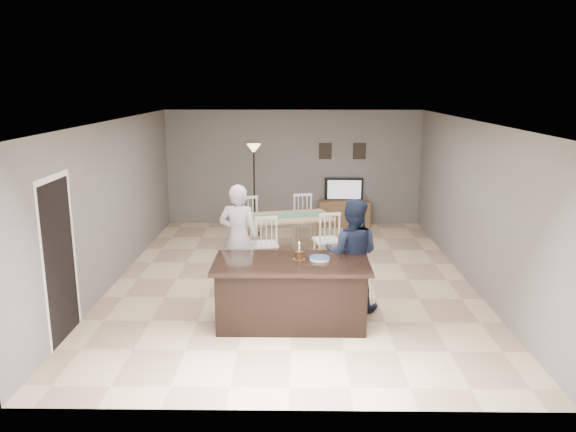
{
  "coord_description": "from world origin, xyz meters",
  "views": [
    {
      "loc": [
        0.05,
        -9.17,
        3.29
      ],
      "look_at": [
        -0.07,
        -0.3,
        1.19
      ],
      "focal_mm": 35.0,
      "sensor_mm": 36.0,
      "label": 1
    }
  ],
  "objects_px": {
    "television": "(344,189)",
    "woman": "(239,237)",
    "kitchen_island": "(291,292)",
    "birthday_cake": "(299,255)",
    "man": "(352,254)",
    "tv_console": "(344,213)",
    "dining_table": "(286,223)",
    "plate_stack": "(320,258)",
    "floor_lamp": "(254,165)"
  },
  "relations": [
    {
      "from": "television",
      "to": "woman",
      "type": "bearing_deg",
      "value": 64.32
    },
    {
      "from": "kitchen_island",
      "to": "man",
      "type": "bearing_deg",
      "value": 31.67
    },
    {
      "from": "kitchen_island",
      "to": "floor_lamp",
      "type": "xyz_separation_m",
      "value": [
        -0.85,
        4.72,
        1.11
      ]
    },
    {
      "from": "tv_console",
      "to": "television",
      "type": "bearing_deg",
      "value": 90.0
    },
    {
      "from": "tv_console",
      "to": "plate_stack",
      "type": "distance_m",
      "value": 5.59
    },
    {
      "from": "plate_stack",
      "to": "tv_console",
      "type": "bearing_deg",
      "value": 81.64
    },
    {
      "from": "tv_console",
      "to": "television",
      "type": "distance_m",
      "value": 0.57
    },
    {
      "from": "television",
      "to": "man",
      "type": "height_order",
      "value": "man"
    },
    {
      "from": "tv_console",
      "to": "man",
      "type": "xyz_separation_m",
      "value": [
        -0.31,
        -5.02,
        0.54
      ]
    },
    {
      "from": "woman",
      "to": "tv_console",
      "type": "bearing_deg",
      "value": -107.63
    },
    {
      "from": "kitchen_island",
      "to": "television",
      "type": "height_order",
      "value": "television"
    },
    {
      "from": "kitchen_island",
      "to": "birthday_cake",
      "type": "bearing_deg",
      "value": 44.9
    },
    {
      "from": "woman",
      "to": "floor_lamp",
      "type": "height_order",
      "value": "floor_lamp"
    },
    {
      "from": "television",
      "to": "birthday_cake",
      "type": "height_order",
      "value": "birthday_cake"
    },
    {
      "from": "kitchen_island",
      "to": "dining_table",
      "type": "bearing_deg",
      "value": 92.23
    },
    {
      "from": "woman",
      "to": "dining_table",
      "type": "distance_m",
      "value": 1.97
    },
    {
      "from": "television",
      "to": "woman",
      "type": "relative_size",
      "value": 0.53
    },
    {
      "from": "tv_console",
      "to": "floor_lamp",
      "type": "distance_m",
      "value": 2.55
    },
    {
      "from": "kitchen_island",
      "to": "tv_console",
      "type": "xyz_separation_m",
      "value": [
        1.2,
        5.57,
        -0.15
      ]
    },
    {
      "from": "kitchen_island",
      "to": "woman",
      "type": "relative_size",
      "value": 1.24
    },
    {
      "from": "tv_console",
      "to": "plate_stack",
      "type": "height_order",
      "value": "plate_stack"
    },
    {
      "from": "kitchen_island",
      "to": "woman",
      "type": "xyz_separation_m",
      "value": [
        -0.86,
        1.35,
        0.42
      ]
    },
    {
      "from": "birthday_cake",
      "to": "tv_console",
      "type": "bearing_deg",
      "value": 78.7
    },
    {
      "from": "tv_console",
      "to": "plate_stack",
      "type": "xyz_separation_m",
      "value": [
        -0.81,
        -5.49,
        0.62
      ]
    },
    {
      "from": "birthday_cake",
      "to": "woman",
      "type": "bearing_deg",
      "value": 128.06
    },
    {
      "from": "woman",
      "to": "man",
      "type": "height_order",
      "value": "woman"
    },
    {
      "from": "birthday_cake",
      "to": "plate_stack",
      "type": "xyz_separation_m",
      "value": [
        0.28,
        -0.03,
        -0.04
      ]
    },
    {
      "from": "kitchen_island",
      "to": "television",
      "type": "xyz_separation_m",
      "value": [
        1.2,
        5.64,
        0.41
      ]
    },
    {
      "from": "plate_stack",
      "to": "floor_lamp",
      "type": "relative_size",
      "value": 0.14
    },
    {
      "from": "plate_stack",
      "to": "floor_lamp",
      "type": "xyz_separation_m",
      "value": [
        -1.24,
        4.65,
        0.64
      ]
    },
    {
      "from": "television",
      "to": "birthday_cake",
      "type": "xyz_separation_m",
      "value": [
        -1.09,
        -5.53,
        0.1
      ]
    },
    {
      "from": "birthday_cake",
      "to": "man",
      "type": "bearing_deg",
      "value": 29.43
    },
    {
      "from": "television",
      "to": "plate_stack",
      "type": "bearing_deg",
      "value": 81.75
    },
    {
      "from": "woman",
      "to": "birthday_cake",
      "type": "xyz_separation_m",
      "value": [
        0.97,
        -1.24,
        0.09
      ]
    },
    {
      "from": "woman",
      "to": "birthday_cake",
      "type": "height_order",
      "value": "woman"
    },
    {
      "from": "man",
      "to": "dining_table",
      "type": "xyz_separation_m",
      "value": [
        -1.01,
        2.62,
        -0.18
      ]
    },
    {
      "from": "tv_console",
      "to": "man",
      "type": "bearing_deg",
      "value": -93.52
    },
    {
      "from": "man",
      "to": "dining_table",
      "type": "relative_size",
      "value": 0.74
    },
    {
      "from": "kitchen_island",
      "to": "tv_console",
      "type": "relative_size",
      "value": 1.79
    },
    {
      "from": "woman",
      "to": "man",
      "type": "xyz_separation_m",
      "value": [
        1.75,
        -0.8,
        -0.03
      ]
    },
    {
      "from": "kitchen_island",
      "to": "plate_stack",
      "type": "height_order",
      "value": "plate_stack"
    },
    {
      "from": "plate_stack",
      "to": "dining_table",
      "type": "xyz_separation_m",
      "value": [
        -0.52,
        3.09,
        -0.26
      ]
    },
    {
      "from": "man",
      "to": "birthday_cake",
      "type": "xyz_separation_m",
      "value": [
        -0.78,
        -0.44,
        0.12
      ]
    },
    {
      "from": "tv_console",
      "to": "dining_table",
      "type": "bearing_deg",
      "value": -118.86
    },
    {
      "from": "floor_lamp",
      "to": "television",
      "type": "bearing_deg",
      "value": 24.09
    },
    {
      "from": "television",
      "to": "plate_stack",
      "type": "distance_m",
      "value": 5.62
    },
    {
      "from": "woman",
      "to": "floor_lamp",
      "type": "bearing_deg",
      "value": -81.79
    },
    {
      "from": "dining_table",
      "to": "man",
      "type": "bearing_deg",
      "value": -83.3
    },
    {
      "from": "kitchen_island",
      "to": "tv_console",
      "type": "bearing_deg",
      "value": 77.84
    },
    {
      "from": "tv_console",
      "to": "dining_table",
      "type": "height_order",
      "value": "dining_table"
    }
  ]
}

